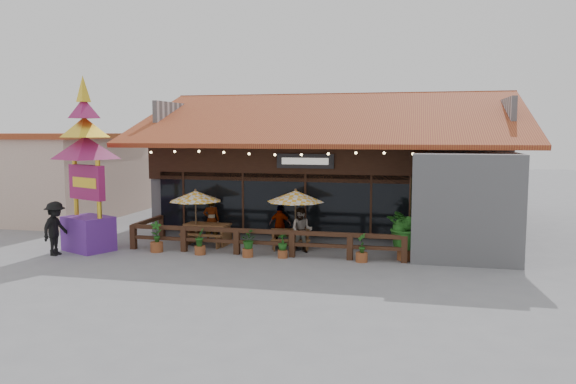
% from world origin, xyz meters
% --- Properties ---
extents(ground, '(100.00, 100.00, 0.00)m').
position_xyz_m(ground, '(0.00, 0.00, 0.00)').
color(ground, gray).
rests_on(ground, ground).
extents(restaurant_building, '(15.50, 14.73, 6.09)m').
position_xyz_m(restaurant_building, '(0.26, 6.61, 2.21)').
color(restaurant_building, '#AFAFB4').
rests_on(restaurant_building, ground).
extents(patio_railing, '(10.00, 2.60, 0.92)m').
position_xyz_m(patio_railing, '(-2.25, -0.27, 0.61)').
color(patio_railing, '#412517').
rests_on(patio_railing, ground).
extents(neighbor_building, '(8.40, 8.40, 4.22)m').
position_xyz_m(neighbor_building, '(-15.00, 6.00, 2.14)').
color(neighbor_building, beige).
rests_on(neighbor_building, ground).
extents(umbrella_left, '(2.12, 2.12, 2.16)m').
position_xyz_m(umbrella_left, '(-4.50, 0.65, 1.88)').
color(umbrella_left, brown).
rests_on(umbrella_left, ground).
extents(umbrella_right, '(2.19, 2.19, 2.26)m').
position_xyz_m(umbrella_right, '(-0.63, 0.67, 1.97)').
color(umbrella_right, brown).
rests_on(umbrella_right, ground).
extents(picnic_table_left, '(1.80, 1.59, 0.81)m').
position_xyz_m(picnic_table_left, '(-4.11, 0.85, 0.55)').
color(picnic_table_left, brown).
rests_on(picnic_table_left, ground).
extents(picnic_table_right, '(1.67, 1.53, 0.69)m').
position_xyz_m(picnic_table_right, '(-0.87, 0.89, 0.47)').
color(picnic_table_right, brown).
rests_on(picnic_table_right, ground).
extents(thai_sign_tower, '(3.32, 3.32, 6.76)m').
position_xyz_m(thai_sign_tower, '(-7.95, -1.12, 3.57)').
color(thai_sign_tower, '#602894').
rests_on(thai_sign_tower, ground).
extents(tropical_plant, '(1.89, 1.87, 1.98)m').
position_xyz_m(tropical_plant, '(3.32, -0.10, 1.13)').
color(tropical_plant, brown).
rests_on(tropical_plant, ground).
extents(diner_a, '(0.73, 0.59, 1.73)m').
position_xyz_m(diner_a, '(-4.16, 1.41, 0.87)').
color(diner_a, '#321C10').
rests_on(diner_a, ground).
extents(diner_b, '(0.80, 0.63, 1.63)m').
position_xyz_m(diner_b, '(-0.32, 0.26, 0.81)').
color(diner_b, '#321C10').
rests_on(diner_b, ground).
extents(diner_c, '(0.90, 0.43, 1.50)m').
position_xyz_m(diner_c, '(-1.45, 1.67, 0.75)').
color(diner_c, '#321C10').
rests_on(diner_c, ground).
extents(pedestrian, '(0.72, 1.23, 1.89)m').
position_xyz_m(pedestrian, '(-8.63, -2.06, 0.95)').
color(pedestrian, black).
rests_on(pedestrian, ground).
extents(planter_a, '(0.47, 0.45, 1.11)m').
position_xyz_m(planter_a, '(-5.43, -0.80, 0.47)').
color(planter_a, brown).
rests_on(planter_a, ground).
extents(planter_b, '(0.39, 0.40, 0.95)m').
position_xyz_m(planter_b, '(-3.74, -0.86, 0.43)').
color(planter_b, brown).
rests_on(planter_b, ground).
extents(planter_c, '(0.72, 0.73, 0.92)m').
position_xyz_m(planter_c, '(-1.99, -0.86, 0.52)').
color(planter_c, brown).
rests_on(planter_c, ground).
extents(planter_d, '(0.42, 0.42, 0.84)m').
position_xyz_m(planter_d, '(-0.78, -0.72, 0.40)').
color(planter_d, brown).
rests_on(planter_d, ground).
extents(planter_e, '(0.40, 0.41, 0.97)m').
position_xyz_m(planter_e, '(1.92, -0.71, 0.41)').
color(planter_e, brown).
rests_on(planter_e, ground).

